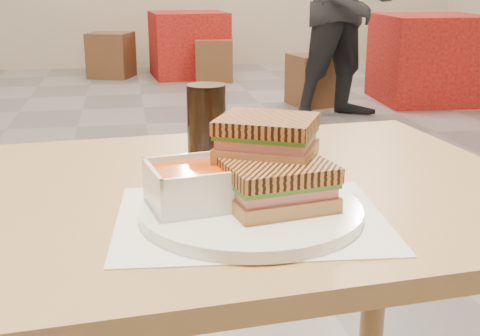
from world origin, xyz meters
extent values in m
cube|color=#A3774C|center=(-0.11, -1.88, 0.73)|extent=(1.25, 0.80, 0.03)
cylinder|color=#A3774C|center=(0.41, -1.53, 0.36)|extent=(0.06, 0.06, 0.72)
cube|color=white|center=(0.02, -2.00, 0.75)|extent=(0.37, 0.30, 0.00)
cylinder|color=white|center=(0.02, -2.00, 0.76)|extent=(0.30, 0.30, 0.02)
cube|color=white|center=(-0.05, -1.98, 0.79)|extent=(0.12, 0.12, 0.04)
cube|color=#D95514|center=(-0.05, -1.98, 0.81)|extent=(0.10, 0.10, 0.01)
cube|color=white|center=(0.00, -1.97, 0.82)|extent=(0.02, 0.11, 0.01)
cube|color=white|center=(-0.10, -1.99, 0.82)|extent=(0.02, 0.11, 0.01)
cube|color=white|center=(-0.06, -1.93, 0.82)|extent=(0.11, 0.02, 0.01)
cube|color=white|center=(-0.04, -2.03, 0.82)|extent=(0.11, 0.02, 0.01)
cube|color=tan|center=(0.06, -2.01, 0.78)|extent=(0.15, 0.13, 0.02)
cube|color=#CA6369|center=(0.06, -2.01, 0.79)|extent=(0.14, 0.12, 0.01)
cube|color=#386B23|center=(0.06, -2.01, 0.80)|extent=(0.15, 0.13, 0.01)
cube|color=#A05F30|center=(0.06, -2.01, 0.82)|extent=(0.15, 0.13, 0.02)
cube|color=tan|center=(0.06, -1.95, 0.83)|extent=(0.16, 0.15, 0.02)
cube|color=#CA6369|center=(0.06, -1.95, 0.84)|extent=(0.15, 0.14, 0.01)
cube|color=#386B23|center=(0.06, -1.95, 0.85)|extent=(0.16, 0.15, 0.01)
cube|color=#A05F30|center=(0.06, -1.95, 0.86)|extent=(0.16, 0.15, 0.02)
cylinder|color=black|center=(0.00, -1.75, 0.82)|extent=(0.06, 0.06, 0.14)
cube|color=#B42F1E|center=(2.46, 2.36, 0.37)|extent=(0.89, 0.89, 0.74)
cube|color=#B42F1E|center=(0.56, 4.17, 0.34)|extent=(0.84, 0.84, 0.69)
cube|color=brown|center=(1.44, 2.36, 0.21)|extent=(0.45, 0.45, 0.43)
cube|color=brown|center=(-0.28, 4.23, 0.24)|extent=(0.54, 0.54, 0.48)
cube|color=brown|center=(0.79, 3.80, 0.21)|extent=(0.44, 0.44, 0.43)
imported|color=black|center=(1.55, 1.82, 0.87)|extent=(1.01, 0.90, 1.74)
camera|label=1|loc=(-0.13, -2.76, 1.06)|focal=47.10mm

